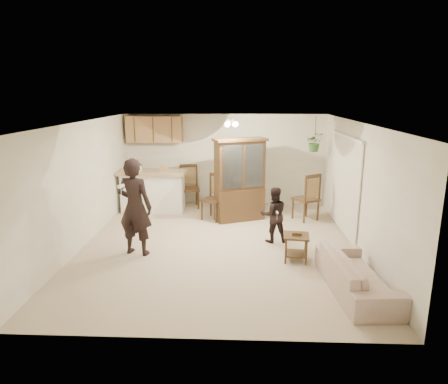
{
  "coord_description": "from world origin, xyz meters",
  "views": [
    {
      "loc": [
        0.44,
        -7.72,
        3.04
      ],
      "look_at": [
        0.1,
        0.4,
        1.03
      ],
      "focal_mm": 32.0,
      "sensor_mm": 36.0,
      "label": 1
    }
  ],
  "objects_px": {
    "chair_bar": "(190,196)",
    "china_hutch": "(240,180)",
    "chair_hutch_left": "(213,207)",
    "adult": "(135,209)",
    "chair_hutch_right": "(305,207)",
    "sofa": "(357,269)",
    "side_table": "(296,247)",
    "child": "(274,211)"
  },
  "relations": [
    {
      "from": "side_table",
      "to": "chair_hutch_right",
      "type": "relative_size",
      "value": 0.47
    },
    {
      "from": "adult",
      "to": "chair_hutch_right",
      "type": "distance_m",
      "value": 4.32
    },
    {
      "from": "adult",
      "to": "chair_hutch_right",
      "type": "relative_size",
      "value": 1.53
    },
    {
      "from": "adult",
      "to": "chair_bar",
      "type": "bearing_deg",
      "value": -86.05
    },
    {
      "from": "sofa",
      "to": "chair_hutch_left",
      "type": "relative_size",
      "value": 1.67
    },
    {
      "from": "chair_hutch_right",
      "to": "child",
      "type": "bearing_deg",
      "value": 27.66
    },
    {
      "from": "adult",
      "to": "chair_bar",
      "type": "xyz_separation_m",
      "value": [
        0.62,
        3.28,
        -0.57
      ]
    },
    {
      "from": "child",
      "to": "chair_hutch_left",
      "type": "xyz_separation_m",
      "value": [
        -1.36,
        1.49,
        -0.36
      ]
    },
    {
      "from": "child",
      "to": "china_hutch",
      "type": "relative_size",
      "value": 0.67
    },
    {
      "from": "sofa",
      "to": "china_hutch",
      "type": "relative_size",
      "value": 0.93
    },
    {
      "from": "side_table",
      "to": "chair_bar",
      "type": "xyz_separation_m",
      "value": [
        -2.43,
        3.49,
        0.07
      ]
    },
    {
      "from": "side_table",
      "to": "adult",
      "type": "bearing_deg",
      "value": 175.99
    },
    {
      "from": "side_table",
      "to": "chair_bar",
      "type": "height_order",
      "value": "chair_bar"
    },
    {
      "from": "adult",
      "to": "side_table",
      "type": "xyz_separation_m",
      "value": [
        3.05,
        -0.21,
        -0.64
      ]
    },
    {
      "from": "child",
      "to": "china_hutch",
      "type": "xyz_separation_m",
      "value": [
        -0.72,
        1.49,
        0.32
      ]
    },
    {
      "from": "chair_hutch_left",
      "to": "adult",
      "type": "bearing_deg",
      "value": -92.5
    },
    {
      "from": "side_table",
      "to": "sofa",
      "type": "bearing_deg",
      "value": -55.45
    },
    {
      "from": "sofa",
      "to": "china_hutch",
      "type": "xyz_separation_m",
      "value": [
        -1.85,
        3.62,
        0.63
      ]
    },
    {
      "from": "adult",
      "to": "china_hutch",
      "type": "distance_m",
      "value": 3.0
    },
    {
      "from": "side_table",
      "to": "chair_bar",
      "type": "relative_size",
      "value": 0.48
    },
    {
      "from": "sofa",
      "to": "side_table",
      "type": "distance_m",
      "value": 1.4
    },
    {
      "from": "adult",
      "to": "china_hutch",
      "type": "height_order",
      "value": "china_hutch"
    },
    {
      "from": "chair_hutch_right",
      "to": "chair_hutch_left",
      "type": "bearing_deg",
      "value": -30.38
    },
    {
      "from": "china_hutch",
      "to": "chair_hutch_left",
      "type": "relative_size",
      "value": 1.79
    },
    {
      "from": "chair_bar",
      "to": "chair_hutch_right",
      "type": "bearing_deg",
      "value": -30.27
    },
    {
      "from": "china_hutch",
      "to": "chair_hutch_right",
      "type": "xyz_separation_m",
      "value": [
        1.63,
        0.06,
        -0.66
      ]
    },
    {
      "from": "adult",
      "to": "chair_hutch_right",
      "type": "xyz_separation_m",
      "value": [
        3.61,
        2.31,
        -0.57
      ]
    },
    {
      "from": "sofa",
      "to": "chair_bar",
      "type": "relative_size",
      "value": 1.61
    },
    {
      "from": "sofa",
      "to": "adult",
      "type": "relative_size",
      "value": 1.04
    },
    {
      "from": "sofa",
      "to": "chair_bar",
      "type": "distance_m",
      "value": 5.65
    },
    {
      "from": "adult",
      "to": "child",
      "type": "distance_m",
      "value": 2.81
    },
    {
      "from": "adult",
      "to": "child",
      "type": "xyz_separation_m",
      "value": [
        2.7,
        0.76,
        -0.22
      ]
    },
    {
      "from": "china_hutch",
      "to": "side_table",
      "type": "height_order",
      "value": "china_hutch"
    },
    {
      "from": "sofa",
      "to": "chair_bar",
      "type": "bearing_deg",
      "value": 29.81
    },
    {
      "from": "china_hutch",
      "to": "chair_bar",
      "type": "xyz_separation_m",
      "value": [
        -1.36,
        1.02,
        -0.66
      ]
    },
    {
      "from": "sofa",
      "to": "child",
      "type": "relative_size",
      "value": 1.39
    },
    {
      "from": "china_hutch",
      "to": "chair_bar",
      "type": "distance_m",
      "value": 1.83
    },
    {
      "from": "chair_bar",
      "to": "china_hutch",
      "type": "bearing_deg",
      "value": -49.23
    },
    {
      "from": "chair_bar",
      "to": "chair_hutch_right",
      "type": "distance_m",
      "value": 3.14
    },
    {
      "from": "child",
      "to": "chair_hutch_left",
      "type": "height_order",
      "value": "child"
    },
    {
      "from": "chair_bar",
      "to": "chair_hutch_left",
      "type": "distance_m",
      "value": 1.25
    },
    {
      "from": "china_hutch",
      "to": "side_table",
      "type": "distance_m",
      "value": 2.79
    }
  ]
}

